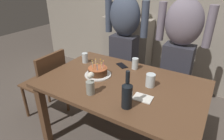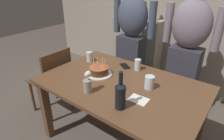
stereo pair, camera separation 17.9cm
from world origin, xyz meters
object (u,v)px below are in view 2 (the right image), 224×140
Objects in this scene: water_glass_near at (149,82)px; flower_vase at (88,83)px; wine_bottle at (120,95)px; dining_chair at (54,77)px; napkin_stack at (139,100)px; cell_phone at (125,66)px; person_man_bearded at (131,40)px; water_glass_side at (89,57)px; birthday_cake at (99,71)px; water_glass_far at (138,65)px; person_woman_cardigan at (186,52)px.

water_glass_near is 0.54m from flower_vase.
dining_chair is at bearing 168.73° from wine_bottle.
dining_chair is at bearing 177.05° from napkin_stack.
person_man_bearded is at bearing 148.28° from cell_phone.
water_glass_side is 0.07× the size of person_man_bearded.
person_man_bearded is at bearing 103.88° from flower_vase.
dining_chair is (-1.22, 0.06, -0.23)m from napkin_stack.
water_glass_near is at bearing 95.75° from napkin_stack.
birthday_cake is 0.58m from wine_bottle.
wine_bottle is at bearing -32.10° from water_glass_side.
water_glass_far is (0.25, 0.33, 0.02)m from birthday_cake.
water_glass_side is at bearing 125.48° from dining_chair.
napkin_stack is at bearing -13.30° from cell_phone.
flower_vase is at bearing -53.89° from cell_phone.
birthday_cake is 0.16× the size of person_man_bearded.
cell_phone and napkin_stack have the same top height.
wine_bottle is (0.48, -0.31, 0.08)m from birthday_cake.
flower_vase is at bearing -158.82° from napkin_stack.
water_glass_side is 0.07× the size of person_woman_cardigan.
person_man_bearded is at bearing 99.76° from birthday_cake.
water_glass_near is at bearing 131.48° from person_man_bearded.
flower_vase is (0.04, -0.62, 0.09)m from cell_phone.
water_glass_near is at bearing -7.69° from water_glass_side.
person_woman_cardigan reaches higher than cell_phone.
wine_bottle reaches higher than flower_vase.
birthday_cake is 1.37× the size of flower_vase.
flower_vase is 0.22× the size of dining_chair.
person_man_bearded reaches higher than wine_bottle.
flower_vase reaches higher than water_glass_far.
water_glass_near is 0.78× the size of napkin_stack.
dining_chair is at bearing -172.79° from water_glass_near.
birthday_cake is at bearing -172.41° from water_glass_near.
birthday_cake is at bearing 147.00° from wine_bottle.
wine_bottle is at bearing -96.16° from water_glass_near.
flower_vase is 0.90m from dining_chair.
water_glass_far is 0.78× the size of napkin_stack.
napkin_stack is 0.09× the size of person_man_bearded.
wine_bottle reaches higher than water_glass_near.
dining_chair reaches higher than napkin_stack.
water_glass_far is 0.63m from person_man_bearded.
wine_bottle is at bearing -110.56° from napkin_stack.
birthday_cake is 0.36m from water_glass_side.
person_man_bearded reaches higher than cell_phone.
napkin_stack is at bearing 87.05° from dining_chair.
dining_chair is (-0.53, -0.90, -0.36)m from person_man_bearded.
water_glass_near reaches higher than napkin_stack.
cell_phone is at bearing 72.41° from birthday_cake.
person_woman_cardigan reaches higher than wine_bottle.
water_glass_far is at bearing 36.78° from cell_phone.
napkin_stack is at bearing -14.92° from birthday_cake.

